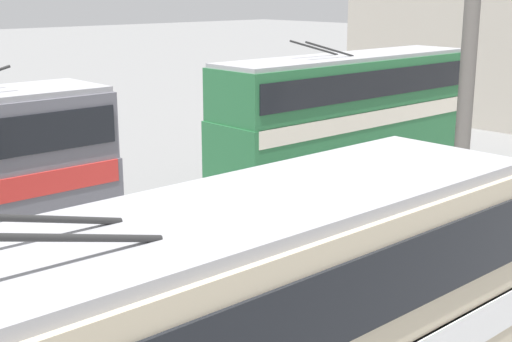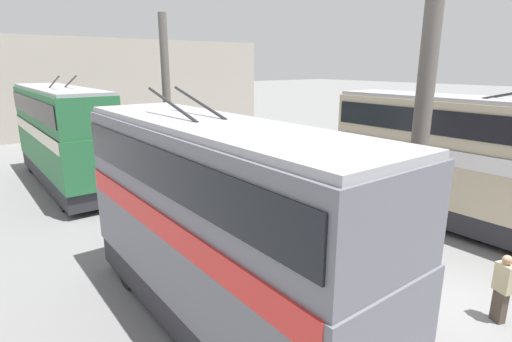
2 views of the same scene
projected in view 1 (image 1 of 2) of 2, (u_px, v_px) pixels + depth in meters
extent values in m
cylinder|color=#605B56|center=(466.00, 93.00, 20.27)|extent=(0.45, 0.45, 8.74)
cube|color=#333338|center=(455.00, 237.00, 21.35)|extent=(0.81, 0.81, 0.08)
cube|color=beige|center=(160.00, 314.00, 7.29)|extent=(10.79, 2.43, 1.63)
cube|color=black|center=(160.00, 306.00, 7.27)|extent=(10.46, 2.51, 0.90)
cube|color=#9E9EA3|center=(157.00, 232.00, 7.07)|extent=(10.68, 2.25, 0.14)
cube|color=black|center=(446.00, 310.00, 11.22)|extent=(0.12, 2.30, 1.40)
cylinder|color=#282828|center=(42.00, 238.00, 5.84)|extent=(2.35, 0.07, 0.65)
cylinder|color=#282828|center=(6.00, 218.00, 6.35)|extent=(2.35, 0.07, 0.65)
cylinder|color=black|center=(67.00, 273.00, 17.44)|extent=(0.98, 0.30, 0.98)
cylinder|color=black|center=(29.00, 250.00, 18.95)|extent=(0.98, 0.30, 0.98)
cylinder|color=black|center=(436.00, 167.00, 27.71)|extent=(1.00, 0.30, 1.00)
cylinder|color=black|center=(393.00, 158.00, 29.21)|extent=(1.00, 0.30, 1.00)
cylinder|color=black|center=(288.00, 210.00, 22.41)|extent=(1.00, 0.30, 1.00)
cylinder|color=black|center=(244.00, 196.00, 23.92)|extent=(1.00, 0.30, 1.00)
cube|color=#28282D|center=(346.00, 177.00, 25.71)|extent=(10.90, 2.45, 0.77)
cube|color=#286B3D|center=(347.00, 137.00, 25.34)|extent=(11.13, 2.50, 2.17)
cube|color=silver|center=(348.00, 114.00, 25.14)|extent=(10.79, 2.54, 0.55)
cube|color=#286B3D|center=(349.00, 83.00, 24.87)|extent=(11.02, 2.43, 1.67)
cube|color=black|center=(349.00, 81.00, 24.85)|extent=(10.68, 2.51, 0.92)
cube|color=#9E9EA3|center=(349.00, 57.00, 24.64)|extent=(10.90, 2.25, 0.14)
cube|color=black|center=(436.00, 113.00, 28.87)|extent=(0.12, 2.30, 1.39)
cylinder|color=#282828|center=(330.00, 49.00, 23.40)|extent=(2.35, 0.07, 0.65)
cylinder|color=#282828|center=(315.00, 48.00, 23.90)|extent=(2.35, 0.07, 0.65)
cube|color=#2D2D33|center=(418.00, 254.00, 18.93)|extent=(0.34, 0.36, 0.81)
cube|color=beige|center=(419.00, 227.00, 18.74)|extent=(0.44, 0.48, 0.71)
sphere|color=#A37A5B|center=(420.00, 210.00, 18.63)|extent=(0.23, 0.23, 0.23)
cylinder|color=#235638|center=(468.00, 308.00, 15.69)|extent=(0.59, 0.59, 0.85)
cylinder|color=#235638|center=(468.00, 308.00, 15.69)|extent=(0.62, 0.62, 0.04)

